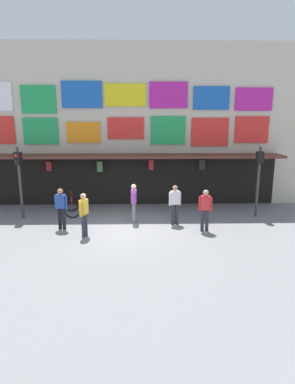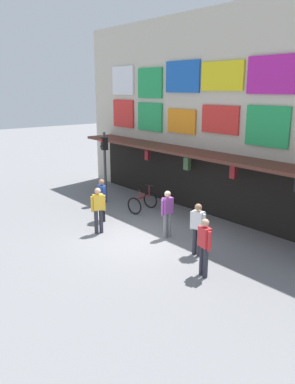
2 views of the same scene
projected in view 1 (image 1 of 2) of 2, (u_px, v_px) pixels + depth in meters
name	position (u px, v px, depth m)	size (l,w,h in m)	color
ground_plane	(123.00, 230.00, 13.01)	(80.00, 80.00, 0.00)	slate
shopfront	(126.00, 127.00, 16.57)	(18.00, 2.60, 8.00)	beige
traffic_light_near	(19.00, 171.00, 14.03)	(0.32, 0.35, 3.20)	#38383D
traffic_light_far	(259.00, 170.00, 14.28)	(0.30, 0.33, 3.20)	#38383D
bicycle_parked	(72.00, 206.00, 14.95)	(0.98, 1.30, 1.05)	black
pedestrian_in_red	(84.00, 212.00, 12.07)	(0.32, 0.51, 1.68)	#2D2D38
pedestrian_in_white	(134.00, 201.00, 13.72)	(0.24, 0.53, 1.68)	gray
pedestrian_in_yellow	(205.00, 208.00, 12.64)	(0.52, 0.30, 1.68)	#2D2D38
pedestrian_in_green	(175.00, 202.00, 13.48)	(0.52, 0.42, 1.68)	#2D2D38
pedestrian_in_black	(61.00, 207.00, 12.86)	(0.52, 0.29, 1.68)	black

